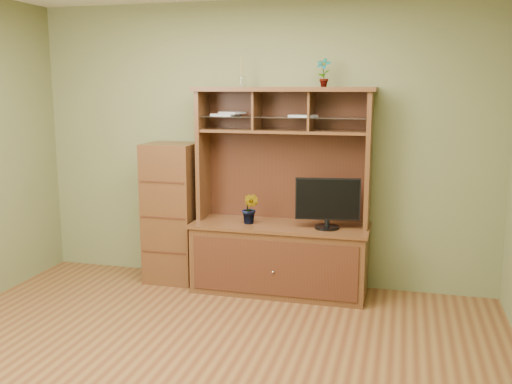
% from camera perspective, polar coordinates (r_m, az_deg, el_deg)
% --- Properties ---
extents(room, '(4.54, 4.04, 2.74)m').
position_cam_1_polar(room, '(3.63, -7.40, 1.67)').
color(room, '#5B311A').
rests_on(room, ground).
extents(media_hutch, '(1.66, 0.61, 1.90)m').
position_cam_1_polar(media_hutch, '(5.35, 2.48, -4.49)').
color(media_hutch, '#4A2715').
rests_on(media_hutch, room).
extents(monitor, '(0.57, 0.22, 0.46)m').
position_cam_1_polar(monitor, '(5.11, 7.16, -1.01)').
color(monitor, black).
rests_on(monitor, media_hutch).
extents(orchid_plant, '(0.19, 0.17, 0.29)m').
position_cam_1_polar(orchid_plant, '(5.27, -0.58, -1.66)').
color(orchid_plant, '#2C5F20').
rests_on(orchid_plant, media_hutch).
extents(top_plant, '(0.15, 0.12, 0.26)m').
position_cam_1_polar(top_plant, '(5.18, 6.76, 11.80)').
color(top_plant, '#296523').
rests_on(top_plant, media_hutch).
extents(reed_diffuser, '(0.06, 0.06, 0.28)m').
position_cam_1_polar(reed_diffuser, '(5.34, -1.43, 11.63)').
color(reed_diffuser, silver).
rests_on(reed_diffuser, media_hutch).
extents(magazines, '(1.00, 0.23, 0.04)m').
position_cam_1_polar(magazines, '(5.32, -0.38, 7.76)').
color(magazines, '#ACACB1').
rests_on(magazines, media_hutch).
extents(side_cabinet, '(0.49, 0.44, 1.37)m').
position_cam_1_polar(side_cabinet, '(5.66, -8.39, -2.07)').
color(side_cabinet, '#4A2715').
rests_on(side_cabinet, room).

